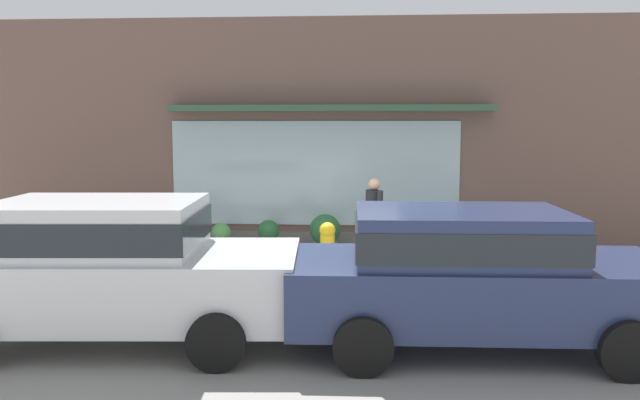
% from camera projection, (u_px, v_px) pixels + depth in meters
% --- Properties ---
extents(ground_plane, '(60.00, 60.00, 0.00)m').
position_uv_depth(ground_plane, '(320.00, 284.00, 10.41)').
color(ground_plane, gray).
extents(curb_strip, '(14.00, 0.24, 0.12)m').
position_uv_depth(curb_strip, '(320.00, 284.00, 10.21)').
color(curb_strip, '#B2B2AD').
rests_on(curb_strip, ground_plane).
extents(storefront, '(14.00, 0.81, 4.67)m').
position_uv_depth(storefront, '(331.00, 136.00, 13.30)').
color(storefront, brown).
rests_on(storefront, ground_plane).
extents(fire_hydrant, '(0.43, 0.41, 0.85)m').
position_uv_depth(fire_hydrant, '(327.00, 247.00, 11.33)').
color(fire_hydrant, gold).
rests_on(fire_hydrant, ground_plane).
extents(pedestrian_with_handbag, '(0.36, 0.62, 1.58)m').
position_uv_depth(pedestrian_with_handbag, '(374.00, 215.00, 11.77)').
color(pedestrian_with_handbag, '#232328').
rests_on(pedestrian_with_handbag, ground_plane).
extents(parked_car_silver, '(4.32, 2.31, 1.67)m').
position_uv_depth(parked_car_silver, '(110.00, 263.00, 7.61)').
color(parked_car_silver, silver).
rests_on(parked_car_silver, ground_plane).
extents(parked_car_navy, '(4.29, 2.10, 1.58)m').
position_uv_depth(parked_car_navy, '(471.00, 270.00, 7.39)').
color(parked_car_navy, navy).
rests_on(parked_car_navy, ground_plane).
extents(potted_plant_doorstep, '(0.52, 0.52, 1.06)m').
position_uv_depth(potted_plant_doorstep, '(164.00, 227.00, 13.04)').
color(potted_plant_doorstep, '#9E6042').
rests_on(potted_plant_doorstep, ground_plane).
extents(potted_plant_low_front, '(0.39, 0.39, 1.16)m').
position_uv_depth(potted_plant_low_front, '(524.00, 230.00, 12.27)').
color(potted_plant_low_front, '#B7B2A3').
rests_on(potted_plant_low_front, ground_plane).
extents(potted_plant_near_hydrant, '(0.60, 0.60, 0.81)m').
position_uv_depth(potted_plant_near_hydrant, '(325.00, 233.00, 12.66)').
color(potted_plant_near_hydrant, '#B7B2A3').
rests_on(potted_plant_near_hydrant, ground_plane).
extents(potted_plant_window_center, '(0.42, 0.42, 0.68)m').
position_uv_depth(potted_plant_window_center, '(269.00, 237.00, 12.76)').
color(potted_plant_window_center, '#9E6042').
rests_on(potted_plant_window_center, ground_plane).
extents(potted_plant_by_entrance, '(0.38, 0.38, 0.61)m').
position_uv_depth(potted_plant_by_entrance, '(221.00, 237.00, 12.81)').
color(potted_plant_by_entrance, '#9E6042').
rests_on(potted_plant_by_entrance, ground_plane).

